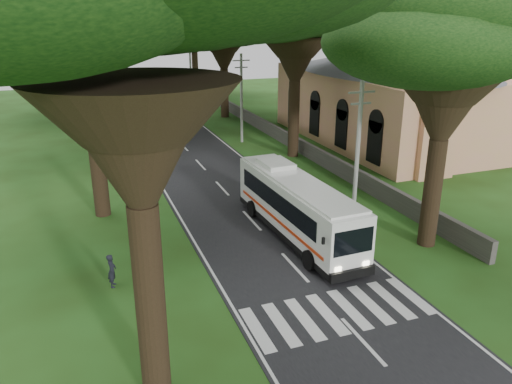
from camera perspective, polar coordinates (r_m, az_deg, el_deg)
The scene contains 18 objects.
ground at distance 22.37m, azimuth 6.60°, elevation -10.88°, with size 140.00×140.00×0.00m, color #244112.
road at distance 44.47m, azimuth -7.95°, elevation 4.81°, with size 8.00×120.00×0.04m, color black.
crosswalk at distance 20.88m, azimuth 9.12°, elevation -13.45°, with size 8.00×3.00×0.01m, color silver.
property_wall at distance 46.09m, azimuth 3.33°, elevation 6.26°, with size 0.35×50.00×1.20m, color #383533.
church at distance 47.45m, azimuth 14.73°, elevation 11.35°, with size 14.00×24.00×11.60m.
pole_near at distance 28.15m, azimuth 11.53°, elevation 4.61°, with size 1.60×0.24×8.00m.
pole_mid at distance 45.98m, azimuth -1.67°, elevation 10.80°, with size 1.60×0.24×8.00m.
pole_far at distance 65.08m, azimuth -7.48°, elevation 13.30°, with size 1.60×0.24×8.00m.
tree_l_midb at distance 47.07m, azimuth -19.49°, elevation 18.49°, with size 12.50×12.50×14.00m.
tree_l_far at distance 65.05m, azimuth -20.96°, elevation 18.49°, with size 15.13×15.13×14.56m.
tree_r_near at distance 25.19m, azimuth 21.74°, elevation 18.07°, with size 12.55×12.55×14.03m.
tree_r_midb at distance 57.46m, azimuth -3.80°, elevation 19.39°, with size 16.03×16.03×14.47m.
tree_r_far at distance 75.11m, azimuth -7.24°, elevation 20.04°, with size 13.61×13.61×14.92m.
coach_bus at distance 26.50m, azimuth 4.62°, elevation -1.61°, with size 2.89×10.94×3.20m.
distant_car_a at distance 62.13m, azimuth -14.61°, elevation 9.20°, with size 1.38×3.43×1.17m, color #A09FA4.
distant_car_b at distance 69.59m, azimuth -14.21°, elevation 10.42°, with size 1.50×4.30×1.42m, color navy.
distant_car_c at distance 82.84m, azimuth -13.13°, elevation 11.93°, with size 1.99×4.89×1.42m, color maroon.
pedestrian at distance 22.90m, azimuth -16.15°, elevation -8.61°, with size 0.56×0.37×1.53m, color black.
Camera 1 is at (-8.98, -17.05, 11.36)m, focal length 35.00 mm.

